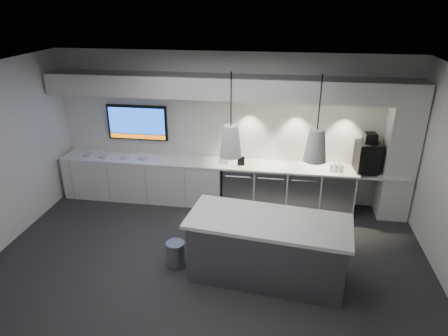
% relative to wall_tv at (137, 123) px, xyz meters
% --- Properties ---
extents(floor, '(7.00, 7.00, 0.00)m').
position_rel_wall_tv_xyz_m(floor, '(1.90, -2.45, -1.56)').
color(floor, '#29292B').
rests_on(floor, ground).
extents(ceiling, '(7.00, 7.00, 0.00)m').
position_rel_wall_tv_xyz_m(ceiling, '(1.90, -2.45, 1.44)').
color(ceiling, black).
rests_on(ceiling, wall_back).
extents(wall_back, '(7.00, 0.00, 7.00)m').
position_rel_wall_tv_xyz_m(wall_back, '(1.90, 0.05, -0.06)').
color(wall_back, silver).
rests_on(wall_back, floor).
extents(wall_front, '(7.00, 0.00, 7.00)m').
position_rel_wall_tv_xyz_m(wall_front, '(1.90, -4.95, -0.06)').
color(wall_front, silver).
rests_on(wall_front, floor).
extents(back_counter, '(6.80, 0.65, 0.04)m').
position_rel_wall_tv_xyz_m(back_counter, '(1.90, -0.27, -0.68)').
color(back_counter, white).
rests_on(back_counter, left_base_cabinets).
extents(left_base_cabinets, '(3.30, 0.63, 0.86)m').
position_rel_wall_tv_xyz_m(left_base_cabinets, '(0.15, -0.27, -1.13)').
color(left_base_cabinets, white).
rests_on(left_base_cabinets, floor).
extents(fridge_unit_a, '(0.60, 0.61, 0.85)m').
position_rel_wall_tv_xyz_m(fridge_unit_a, '(2.15, -0.27, -1.13)').
color(fridge_unit_a, '#92959A').
rests_on(fridge_unit_a, floor).
extents(fridge_unit_b, '(0.60, 0.61, 0.85)m').
position_rel_wall_tv_xyz_m(fridge_unit_b, '(2.78, -0.27, -1.13)').
color(fridge_unit_b, '#92959A').
rests_on(fridge_unit_b, floor).
extents(fridge_unit_c, '(0.60, 0.61, 0.85)m').
position_rel_wall_tv_xyz_m(fridge_unit_c, '(3.41, -0.27, -1.13)').
color(fridge_unit_c, '#92959A').
rests_on(fridge_unit_c, floor).
extents(fridge_unit_d, '(0.60, 0.61, 0.85)m').
position_rel_wall_tv_xyz_m(fridge_unit_d, '(4.04, -0.27, -1.13)').
color(fridge_unit_d, '#92959A').
rests_on(fridge_unit_d, floor).
extents(backsplash, '(4.60, 0.03, 1.30)m').
position_rel_wall_tv_xyz_m(backsplash, '(3.10, 0.03, -0.01)').
color(backsplash, white).
rests_on(backsplash, wall_back).
extents(soffit, '(6.90, 0.60, 0.40)m').
position_rel_wall_tv_xyz_m(soffit, '(1.90, -0.25, 0.84)').
color(soffit, white).
rests_on(soffit, wall_back).
extents(column, '(0.55, 0.55, 2.60)m').
position_rel_wall_tv_xyz_m(column, '(5.10, -0.25, -0.26)').
color(column, white).
rests_on(column, floor).
extents(wall_tv, '(1.25, 0.07, 0.72)m').
position_rel_wall_tv_xyz_m(wall_tv, '(0.00, 0.00, 0.00)').
color(wall_tv, black).
rests_on(wall_tv, wall_back).
extents(island, '(2.44, 1.27, 0.99)m').
position_rel_wall_tv_xyz_m(island, '(2.83, -2.50, -1.06)').
color(island, '#92959A').
rests_on(island, floor).
extents(bin, '(0.35, 0.35, 0.41)m').
position_rel_wall_tv_xyz_m(bin, '(1.40, -2.44, -1.35)').
color(bin, '#92959A').
rests_on(bin, floor).
extents(coffee_machine, '(0.45, 0.61, 0.74)m').
position_rel_wall_tv_xyz_m(coffee_machine, '(4.54, -0.25, -0.36)').
color(coffee_machine, black).
rests_on(coffee_machine, back_counter).
extents(sign_black, '(0.14, 0.03, 0.18)m').
position_rel_wall_tv_xyz_m(sign_black, '(2.18, -0.36, -0.57)').
color(sign_black, black).
rests_on(sign_black, back_counter).
extents(sign_white, '(0.18, 0.04, 0.14)m').
position_rel_wall_tv_xyz_m(sign_white, '(1.83, -0.35, -0.59)').
color(sign_white, white).
rests_on(sign_white, back_counter).
extents(cup_cluster, '(0.26, 0.17, 0.14)m').
position_rel_wall_tv_xyz_m(cup_cluster, '(3.99, -0.34, -0.59)').
color(cup_cluster, white).
rests_on(cup_cluster, back_counter).
extents(tray_a, '(0.20, 0.20, 0.02)m').
position_rel_wall_tv_xyz_m(tray_a, '(-1.01, -0.30, -0.65)').
color(tray_a, '#B5B5B5').
rests_on(tray_a, back_counter).
extents(tray_b, '(0.20, 0.20, 0.02)m').
position_rel_wall_tv_xyz_m(tray_b, '(-0.63, -0.36, -0.65)').
color(tray_b, '#B5B5B5').
rests_on(tray_b, back_counter).
extents(tray_c, '(0.18, 0.18, 0.02)m').
position_rel_wall_tv_xyz_m(tray_c, '(-0.21, -0.34, -0.65)').
color(tray_c, '#B5B5B5').
rests_on(tray_c, back_counter).
extents(tray_d, '(0.20, 0.20, 0.02)m').
position_rel_wall_tv_xyz_m(tray_d, '(0.18, -0.32, -0.65)').
color(tray_d, '#B5B5B5').
rests_on(tray_d, back_counter).
extents(pendant_left, '(0.30, 0.30, 1.13)m').
position_rel_wall_tv_xyz_m(pendant_left, '(2.27, -2.50, 0.59)').
color(pendant_left, white).
rests_on(pendant_left, ceiling).
extents(pendant_right, '(0.30, 0.30, 1.13)m').
position_rel_wall_tv_xyz_m(pendant_right, '(3.38, -2.50, 0.59)').
color(pendant_right, white).
rests_on(pendant_right, ceiling).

